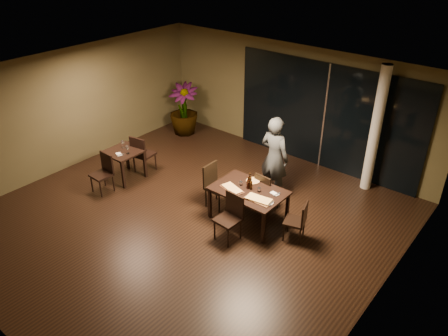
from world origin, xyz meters
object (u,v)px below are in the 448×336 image
at_px(potted_plant, 184,109).
at_px(bottle_a, 248,183).
at_px(bottle_b, 251,184).
at_px(diner, 274,157).
at_px(chair_side_far, 142,153).
at_px(chair_main_near, 231,215).
at_px(main_table, 249,193).
at_px(side_table, 124,155).
at_px(chair_main_left, 215,183).
at_px(chair_main_right, 299,219).
at_px(chair_main_far, 265,190).
at_px(chair_side_near, 104,171).
at_px(bottle_c, 250,181).

distance_m(potted_plant, bottle_a, 4.70).
bearing_deg(bottle_b, diner, 99.10).
bearing_deg(chair_side_far, chair_main_near, 160.39).
xyz_separation_m(main_table, side_table, (-3.40, -0.50, -0.05)).
xyz_separation_m(chair_main_near, diner, (-0.24, 1.86, 0.43)).
height_order(chair_main_left, diner, diner).
height_order(chair_main_right, potted_plant, potted_plant).
distance_m(chair_main_far, potted_plant, 4.58).
distance_m(chair_main_far, chair_side_near, 3.78).
relative_size(diner, bottle_b, 7.83).
bearing_deg(bottle_a, chair_side_far, -178.50).
height_order(main_table, bottle_b, bottle_b).
bearing_deg(chair_main_right, chair_main_left, -104.08).
bearing_deg(chair_main_right, bottle_c, -105.90).
bearing_deg(chair_main_left, bottle_a, -88.80).
bearing_deg(chair_main_near, chair_main_right, 39.86).
height_order(side_table, chair_main_near, chair_main_near).
xyz_separation_m(main_table, chair_side_near, (-3.32, -1.18, -0.15)).
bearing_deg(potted_plant, chair_main_near, -35.94).
xyz_separation_m(bottle_b, bottle_c, (-0.06, 0.03, 0.05)).
relative_size(bottle_a, bottle_b, 1.11).
relative_size(chair_side_far, potted_plant, 0.66).
bearing_deg(side_table, chair_main_far, 16.61).
xyz_separation_m(chair_main_far, potted_plant, (-4.19, 1.83, 0.25)).
height_order(chair_side_far, bottle_b, chair_side_far).
bearing_deg(chair_side_near, diner, 38.29).
bearing_deg(bottle_c, bottle_a, -103.04).
relative_size(side_table, bottle_c, 2.33).
relative_size(potted_plant, bottle_a, 5.55).
bearing_deg(potted_plant, side_table, -75.59).
distance_m(chair_side_near, diner, 3.96).
height_order(chair_main_near, diner, diner).
bearing_deg(chair_main_left, chair_side_near, 114.94).
height_order(chair_main_far, chair_side_near, chair_side_near).
bearing_deg(bottle_b, bottle_a, -171.63).
relative_size(chair_main_left, bottle_c, 2.91).
bearing_deg(chair_side_far, bottle_b, 172.91).
relative_size(chair_main_far, bottle_a, 3.31).
bearing_deg(bottle_c, chair_side_far, -177.74).
bearing_deg(main_table, side_table, -171.63).
bearing_deg(chair_side_far, chair_side_near, 79.29).
height_order(chair_side_near, bottle_a, bottle_a).
height_order(main_table, chair_main_far, chair_main_far).
distance_m(main_table, bottle_b, 0.20).
bearing_deg(diner, side_table, 28.29).
height_order(main_table, side_table, same).
bearing_deg(chair_side_near, chair_main_left, 27.88).
relative_size(chair_main_right, diner, 0.44).
relative_size(chair_side_far, diner, 0.52).
bearing_deg(chair_side_near, chair_main_right, 17.61).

